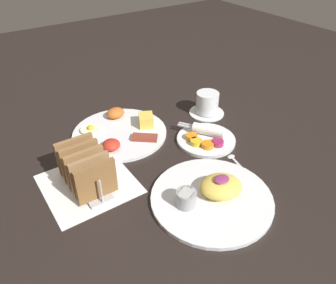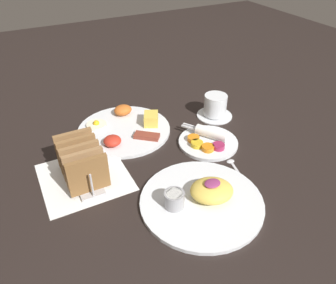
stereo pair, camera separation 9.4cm
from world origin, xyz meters
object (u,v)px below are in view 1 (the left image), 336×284
Objects in this scene: plate_condiments at (206,138)px; plate_foreground at (212,195)px; toast_rack at (86,169)px; coffee_cup at (207,104)px; plate_breakfast at (120,131)px.

plate_foreground reaches higher than plate_condiments.
toast_rack reaches higher than coffee_cup.
coffee_cup is (0.26, 0.33, 0.02)m from plate_foreground.
coffee_cup is (0.31, -0.05, 0.03)m from plate_breakfast.
plate_condiments is at bearing -3.09° from toast_rack.
plate_breakfast is at bearing 97.49° from plate_foreground.
toast_rack is 1.50× the size of coffee_cup.
plate_condiments is at bearing -42.83° from plate_breakfast.
plate_condiments is 0.64× the size of plate_foreground.
plate_foreground is at bearing -126.30° from plate_condiments.
toast_rack reaches higher than plate_breakfast.
plate_condiments is (0.20, -0.18, 0.00)m from plate_breakfast.
plate_condiments is 1.57× the size of coffee_cup.
toast_rack is 0.49m from coffee_cup.
coffee_cup reaches higher than plate_condiments.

